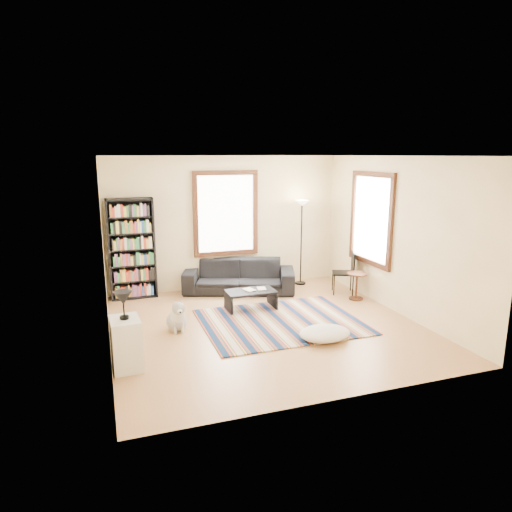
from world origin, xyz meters
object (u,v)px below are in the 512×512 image
object	(u,v)px
floor_lamp	(301,243)
side_table	(356,286)
coffee_table	(251,300)
dog	(176,315)
floor_cushion	(325,333)
sofa	(239,276)
folding_chair	(343,273)
bookshelf	(132,249)
white_cabinet	(126,344)

from	to	relation	value
floor_lamp	side_table	world-z (taller)	floor_lamp
coffee_table	dog	world-z (taller)	dog
coffee_table	floor_cushion	size ratio (longest dim) A/B	1.10
coffee_table	sofa	bearing A→B (deg)	83.74
sofa	side_table	size ratio (longest dim) A/B	4.23
side_table	folding_chair	xyz separation A→B (m)	(-0.05, 0.46, 0.16)
coffee_table	side_table	size ratio (longest dim) A/B	1.67
sofa	bookshelf	distance (m)	2.24
sofa	dog	size ratio (longest dim) A/B	4.34
coffee_table	floor_cushion	xyz separation A→B (m)	(0.64, -1.73, -0.08)
coffee_table	dog	distance (m)	1.59
side_table	white_cabinet	world-z (taller)	white_cabinet
sofa	dog	distance (m)	2.38
dog	white_cabinet	bearing A→B (deg)	-129.85
floor_lamp	side_table	distance (m)	1.64
coffee_table	dog	size ratio (longest dim) A/B	1.71
floor_cushion	sofa	bearing A→B (deg)	100.08
bookshelf	side_table	size ratio (longest dim) A/B	3.70
floor_cushion	folding_chair	size ratio (longest dim) A/B	0.96
coffee_table	floor_cushion	world-z (taller)	coffee_table
bookshelf	side_table	xyz separation A→B (m)	(4.17, -1.55, -0.73)
coffee_table	folding_chair	distance (m)	2.17
bookshelf	floor_lamp	xyz separation A→B (m)	(3.58, -0.17, -0.07)
side_table	white_cabinet	bearing A→B (deg)	-160.18
sofa	dog	xyz separation A→B (m)	(-1.60, -1.76, -0.07)
side_table	folding_chair	world-z (taller)	folding_chair
bookshelf	sofa	bearing A→B (deg)	-7.24
white_cabinet	bookshelf	bearing A→B (deg)	80.50
side_table	folding_chair	size ratio (longest dim) A/B	0.63
bookshelf	floor_lamp	distance (m)	3.58
bookshelf	side_table	distance (m)	4.51
sofa	floor_lamp	world-z (taller)	floor_lamp
bookshelf	white_cabinet	distance (m)	3.25
sofa	floor_cushion	xyz separation A→B (m)	(0.51, -2.90, -0.23)
floor_cushion	side_table	xyz separation A→B (m)	(1.53, 1.62, 0.17)
dog	folding_chair	bearing A→B (deg)	11.66
floor_cushion	bookshelf	bearing A→B (deg)	129.81
sofa	coffee_table	xyz separation A→B (m)	(-0.13, -1.17, -0.15)
bookshelf	dog	distance (m)	2.22
sofa	floor_lamp	size ratio (longest dim) A/B	1.23
folding_chair	white_cabinet	distance (m)	4.91
bookshelf	white_cabinet	bearing A→B (deg)	-95.97
folding_chair	side_table	bearing A→B (deg)	-60.29
coffee_table	side_table	distance (m)	2.18
bookshelf	folding_chair	xyz separation A→B (m)	(4.12, -1.09, -0.57)
bookshelf	floor_cushion	size ratio (longest dim) A/B	2.43
sofa	coffee_table	size ratio (longest dim) A/B	2.54
sofa	white_cabinet	world-z (taller)	white_cabinet
white_cabinet	dog	world-z (taller)	white_cabinet
bookshelf	folding_chair	distance (m)	4.30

